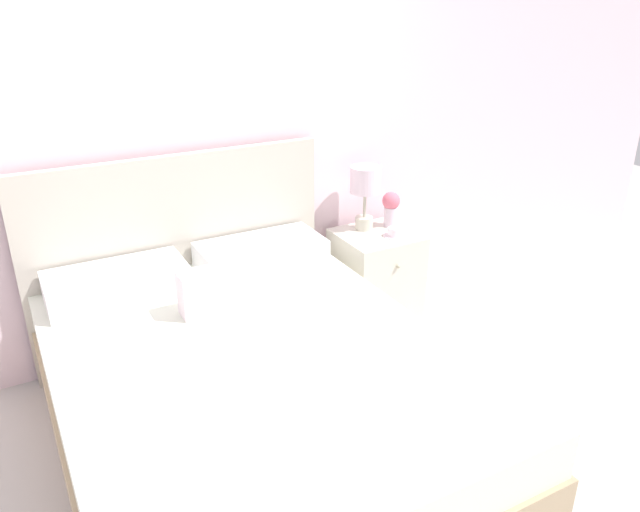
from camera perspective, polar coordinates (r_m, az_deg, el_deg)
ground_plane at (r=3.92m, az=-11.94°, el=-7.89°), size 12.00×12.00×0.00m
wall_back at (r=3.50m, az=-14.10°, el=11.15°), size 8.00×0.06×2.60m
bed at (r=2.96m, az=-6.49°, el=-12.01°), size 1.69×2.15×1.18m
nightstand at (r=4.01m, az=5.09°, el=-1.84°), size 0.48×0.48×0.59m
table_lamp at (r=3.88m, az=4.15°, el=6.37°), size 0.19×0.19×0.40m
flower_vase at (r=3.99m, az=6.51°, el=4.50°), size 0.11×0.11×0.22m
teacup at (r=3.86m, az=6.80°, el=2.14°), size 0.13×0.13×0.06m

